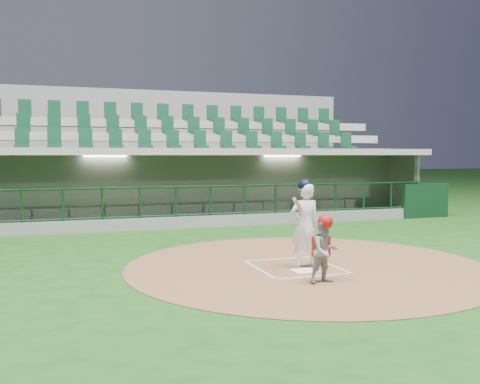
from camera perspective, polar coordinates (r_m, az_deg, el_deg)
name	(u,v)px	position (r m, az deg, el deg)	size (l,w,h in m)	color
ground	(289,265)	(10.87, 5.27, -7.74)	(120.00, 120.00, 0.00)	#164213
dirt_circle	(307,265)	(10.82, 7.17, -7.79)	(7.20, 7.20, 0.01)	brown
home_plate	(304,271)	(10.25, 6.87, -8.36)	(0.43, 0.43, 0.02)	white
batter_box_chalk	(295,267)	(10.60, 5.93, -7.96)	(1.55, 1.80, 0.01)	white
dugout_structure	(198,192)	(18.12, -4.48, 0.05)	(16.40, 3.70, 3.00)	gray
seating_deck	(177,175)	(21.10, -6.74, 1.84)	(17.00, 6.72, 5.15)	slate
batter	(305,223)	(10.50, 6.92, -3.30)	(0.84, 0.84, 1.73)	white
catcher	(325,249)	(9.30, 9.05, -6.03)	(0.58, 0.48, 1.18)	#939398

